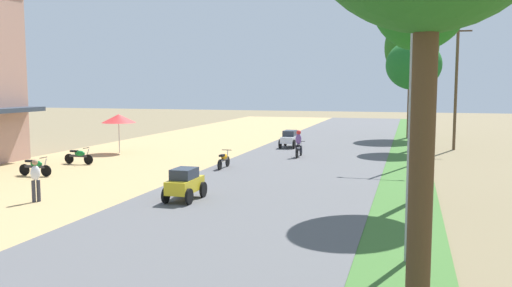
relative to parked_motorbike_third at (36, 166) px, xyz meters
The scene contains 13 objects.
parked_motorbike_third is the anchor object (origin of this frame).
parked_motorbike_fourth 4.08m from the parked_motorbike_third, 94.70° to the left, with size 1.80×0.54×0.94m.
vendor_umbrella 9.41m from the parked_motorbike_third, 94.94° to the left, with size 2.20×2.20×2.52m.
pedestrian_on_shoulder 6.34m from the parked_motorbike_third, 51.65° to the right, with size 0.41×0.43×1.62m.
median_tree_third 24.10m from the parked_motorbike_third, 41.95° to the left, with size 3.64×3.64×7.39m.
median_tree_fourth 31.32m from the parked_motorbike_third, 55.44° to the left, with size 4.39×4.39×10.30m.
streetlamp_near 19.75m from the parked_motorbike_third, 25.44° to the right, with size 3.16×0.20×8.14m.
streetlamp_mid 19.77m from the parked_motorbike_third, 25.91° to the left, with size 3.16×0.20×7.63m.
utility_pole_near 27.18m from the parked_motorbike_third, 40.85° to the left, with size 1.80×0.20×8.61m.
car_hatchback_yellow 9.78m from the parked_motorbike_third, 19.25° to the right, with size 1.04×2.00×1.23m.
car_sedan_white 17.86m from the parked_motorbike_third, 58.94° to the left, with size 1.10×2.26×1.19m.
motorbike_ahead_third 9.30m from the parked_motorbike_third, 30.62° to the left, with size 0.54×1.80×0.94m.
motorbike_ahead_fourth 14.95m from the parked_motorbike_third, 43.18° to the left, with size 0.54×1.80×1.66m.
Camera 1 is at (5.78, -3.75, 4.42)m, focal length 37.87 mm.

